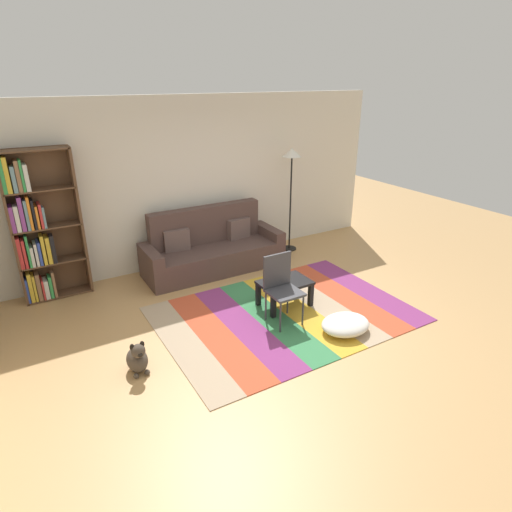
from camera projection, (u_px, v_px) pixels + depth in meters
name	position (u px, v px, depth m)	size (l,w,h in m)	color
ground_plane	(284.00, 323.00, 5.59)	(14.00, 14.00, 0.00)	tan
back_wall	(199.00, 181.00, 7.09)	(6.80, 0.10, 2.70)	silver
rug	(285.00, 314.00, 5.78)	(3.26, 2.29, 0.01)	tan
couch	(212.00, 249.00, 7.04)	(2.26, 0.80, 1.00)	#4C3833
bookshelf	(38.00, 230.00, 5.85)	(0.90, 0.28, 2.10)	brown
coffee_table	(285.00, 286.00, 5.89)	(0.69, 0.46, 0.36)	black
pouf	(345.00, 324.00, 5.36)	(0.63, 0.52, 0.19)	white
dog	(137.00, 358.00, 4.62)	(0.22, 0.35, 0.40)	#473D33
standing_lamp	(292.00, 166.00, 7.37)	(0.32, 0.32, 1.82)	black
tv_remote	(286.00, 280.00, 5.87)	(0.04, 0.15, 0.02)	black
folding_chair	(281.00, 283.00, 5.45)	(0.40, 0.40, 0.90)	#38383D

